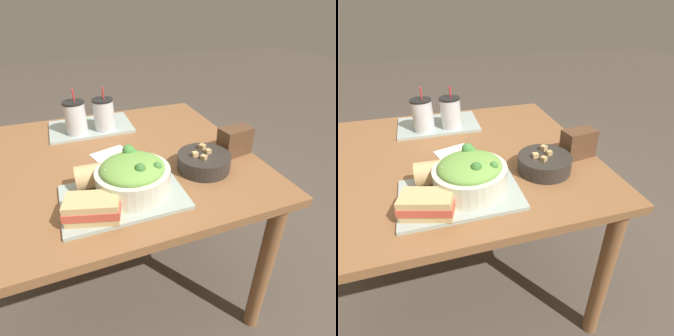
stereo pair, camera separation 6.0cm
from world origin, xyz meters
TOP-DOWN VIEW (x-y plane):
  - ground_plane at (0.00, 0.00)m, footprint 12.00×12.00m
  - dining_table at (0.00, 0.00)m, footprint 1.12×0.97m
  - tray_near at (0.02, -0.27)m, footprint 0.37×0.25m
  - tray_far at (-0.00, 0.31)m, footprint 0.37×0.25m
  - salad_bowl at (0.05, -0.26)m, footprint 0.23×0.23m
  - soup_bowl at (0.32, -0.20)m, footprint 0.19×0.19m
  - sandwich_near at (-0.08, -0.34)m, footprint 0.17×0.12m
  - baguette_near at (-0.03, -0.19)m, footprint 0.15×0.08m
  - drink_cup_dark at (-0.06, 0.24)m, footprint 0.09×0.09m
  - drink_cup_red at (0.06, 0.24)m, footprint 0.09×0.09m
  - chip_bag at (0.49, -0.14)m, footprint 0.13×0.09m
  - napkin_folded at (0.03, 0.02)m, footprint 0.16×0.13m

SIDE VIEW (x-z plane):
  - ground_plane at x=0.00m, z-range 0.00..0.00m
  - dining_table at x=0.00m, z-range 0.26..0.98m
  - napkin_folded at x=0.03m, z-range 0.72..0.72m
  - tray_near at x=0.02m, z-range 0.72..0.73m
  - tray_far at x=0.00m, z-range 0.72..0.73m
  - soup_bowl at x=0.32m, z-range 0.71..0.79m
  - sandwich_near at x=-0.08m, z-range 0.73..0.79m
  - baguette_near at x=-0.03m, z-range 0.73..0.81m
  - chip_bag at x=0.49m, z-range 0.72..0.82m
  - salad_bowl at x=0.05m, z-range 0.72..0.84m
  - drink_cup_red at x=0.06m, z-range 0.70..0.89m
  - drink_cup_dark at x=-0.06m, z-range 0.70..0.89m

